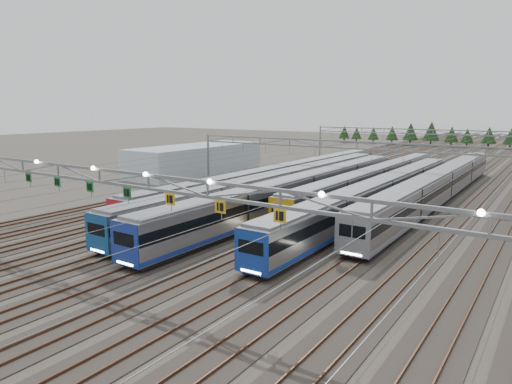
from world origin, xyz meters
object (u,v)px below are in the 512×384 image
Objects in this scene: train_e at (380,194)px; gantry_mid at (357,152)px; train_a at (288,175)px; train_c at (303,190)px; train_f at (440,185)px; west_shed at (197,159)px; gantry_far at (433,136)px; train_b at (282,185)px; train_d at (374,181)px; gantry_near at (147,185)px.

gantry_mid is at bearing 127.26° from train_e.
train_a is 1.20× the size of gantry_mid.
train_e reaches higher than train_a.
train_c is 19.61m from train_f.
west_shed is (-46.09, 2.47, 0.44)m from train_f.
gantry_far is at bearing 76.09° from train_a.
gantry_far is (6.75, 54.64, 4.19)m from train_b.
west_shed is at bearing 167.90° from train_a.
west_shed is at bearing 176.94° from train_f.
train_b is 12.49m from gantry_mid.
west_shed reaches higher than train_a.
train_b is 2.01× the size of west_shed.
train_b is 1.08× the size of train_e.
gantry_mid reaches higher than train_e.
west_shed reaches higher than train_d.
train_d is 37.24m from west_shed.
train_a is 2.25× the size of west_shed.
west_shed is at bearing 172.41° from gantry_mid.
train_e is (9.00, 3.17, -0.08)m from train_c.
train_c is 36.61m from west_shed.
train_b reaches higher than train_a.
gantry_near is 1.00× the size of gantry_far.
train_f is (22.50, 2.59, 0.19)m from train_a.
train_d is at bearing -174.40° from train_f.
gantry_far reaches higher than train_a.
train_e is 1.86× the size of west_shed.
train_b reaches higher than train_d.
gantry_mid is (-11.25, -2.18, 4.12)m from train_f.
train_d is at bearing 7.22° from train_a.
train_a is 1.09× the size of train_f.
train_c is 14.08m from train_d.
train_c is 9.54m from train_e.
train_d is (13.50, 1.71, 0.08)m from train_a.
gantry_near is (6.70, -30.48, 4.89)m from train_b.
train_a is at bearing 116.00° from train_b.
train_a is 1.28× the size of train_d.
train_d is 1.76× the size of west_shed.
train_b is at bearing -176.74° from train_e.
gantry_far is at bearing 104.72° from train_f.
train_a is 1.20× the size of gantry_near.
train_e is 0.99× the size of gantry_near.
train_e is 0.99× the size of gantry_mid.
west_shed is (-37.09, 3.35, 0.54)m from train_d.
train_f is (13.50, 14.22, -0.01)m from train_c.
gantry_mid reaches higher than train_a.
train_f is 44.47m from gantry_far.
gantry_mid is (2.25, 12.04, 4.11)m from train_c.
gantry_near reaches higher than train_d.
train_f is 1.10× the size of gantry_mid.
gantry_near is (-6.80, -31.25, 4.89)m from train_e.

